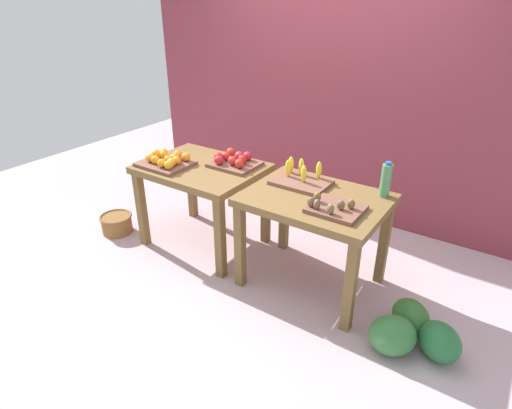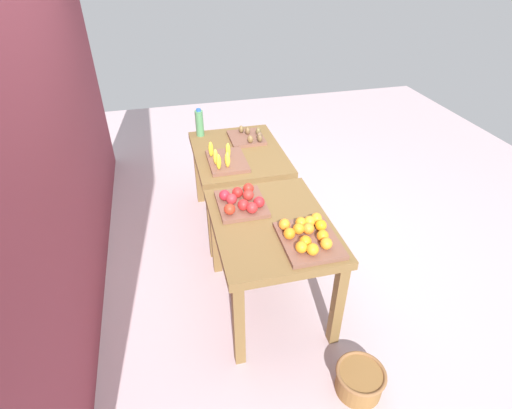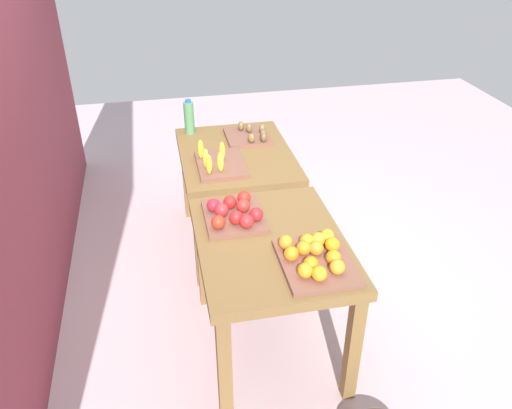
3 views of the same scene
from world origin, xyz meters
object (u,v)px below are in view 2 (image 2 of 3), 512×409
at_px(kiwi_bin, 248,137).
at_px(water_bottle, 200,123).
at_px(display_table_right, 239,162).
at_px(watermelon_pile, 244,165).
at_px(orange_bin, 308,236).
at_px(apple_bin, 241,201).
at_px(wicker_basket, 360,380).
at_px(display_table_left, 271,235).
at_px(banana_crate, 225,160).

relative_size(kiwi_bin, water_bottle, 1.34).
xyz_separation_m(display_table_right, watermelon_pile, (0.89, -0.25, -0.54)).
bearing_deg(water_bottle, orange_bin, -165.56).
bearing_deg(apple_bin, wicker_basket, -154.94).
xyz_separation_m(display_table_left, banana_crate, (0.91, 0.16, 0.15)).
bearing_deg(display_table_right, banana_crate, 143.76).
bearing_deg(orange_bin, wicker_basket, -163.37).
bearing_deg(display_table_left, display_table_right, 0.00).
distance_m(water_bottle, wicker_basket, 2.61).
distance_m(display_table_left, apple_bin, 0.33).
distance_m(orange_bin, watermelon_pile, 2.37).
distance_m(apple_bin, banana_crate, 0.67).
relative_size(apple_bin, kiwi_bin, 1.11).
bearing_deg(apple_bin, watermelon_pile, -12.97).
height_order(display_table_left, watermelon_pile, display_table_left).
relative_size(display_table_left, banana_crate, 2.36).
bearing_deg(kiwi_bin, watermelon_pile, -8.95).
relative_size(kiwi_bin, watermelon_pile, 0.55).
xyz_separation_m(display_table_left, wicker_basket, (-0.86, -0.35, -0.57)).
bearing_deg(water_bottle, wicker_basket, -165.00).
bearing_deg(display_table_left, banana_crate, 9.77).
bearing_deg(orange_bin, display_table_left, 33.97).
relative_size(display_table_left, wicker_basket, 3.29).
xyz_separation_m(display_table_right, banana_crate, (-0.21, 0.16, 0.15)).
distance_m(orange_bin, kiwi_bin, 1.58).
distance_m(banana_crate, water_bottle, 0.65).
distance_m(banana_crate, watermelon_pile, 1.37).
height_order(watermelon_pile, wicker_basket, watermelon_pile).
height_order(kiwi_bin, watermelon_pile, kiwi_bin).
xyz_separation_m(display_table_right, wicker_basket, (-1.98, -0.35, -0.57)).
relative_size(banana_crate, kiwi_bin, 1.21).
distance_m(display_table_right, apple_bin, 0.91).
height_order(display_table_right, orange_bin, orange_bin).
height_order(apple_bin, water_bottle, water_bottle).
height_order(apple_bin, kiwi_bin, apple_bin).
distance_m(banana_crate, wicker_basket, 1.97).
bearing_deg(orange_bin, watermelon_pile, -1.97).
bearing_deg(water_bottle, kiwi_bin, -115.54).
distance_m(kiwi_bin, wicker_basket, 2.31).
xyz_separation_m(kiwi_bin, watermelon_pile, (0.68, -0.11, -0.69)).
bearing_deg(banana_crate, apple_bin, 179.62).
height_order(kiwi_bin, wicker_basket, kiwi_bin).
bearing_deg(wicker_basket, water_bottle, 15.00).
distance_m(apple_bin, wicker_basket, 1.41).
distance_m(orange_bin, water_bottle, 1.85).
height_order(orange_bin, kiwi_bin, orange_bin).
xyz_separation_m(display_table_right, kiwi_bin, (0.21, -0.14, 0.15)).
bearing_deg(apple_bin, orange_bin, -145.96).
relative_size(watermelon_pile, wicker_basket, 2.11).
height_order(display_table_right, apple_bin, apple_bin).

